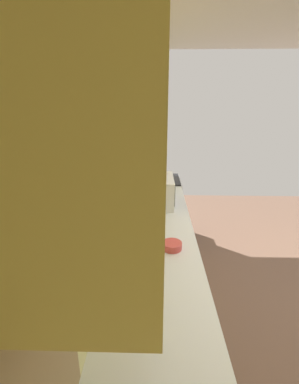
% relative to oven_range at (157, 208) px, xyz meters
% --- Properties ---
extents(ground_plane, '(6.91, 6.91, 0.00)m').
position_rel_oven_range_xyz_m(ground_plane, '(-1.63, -1.22, -0.46)').
color(ground_plane, brown).
extents(wall_back, '(4.44, 0.12, 2.63)m').
position_rel_oven_range_xyz_m(wall_back, '(-1.63, 0.38, 0.86)').
color(wall_back, '#DDD78A').
rests_on(wall_back, ground_plane).
extents(counter_run, '(3.50, 0.64, 0.89)m').
position_rel_oven_range_xyz_m(counter_run, '(-2.04, 0.01, -0.01)').
color(counter_run, '#D1BB66').
rests_on(counter_run, ground_plane).
extents(upper_cabinets, '(2.43, 0.31, 0.70)m').
position_rel_oven_range_xyz_m(upper_cabinets, '(-2.04, 0.16, 1.48)').
color(upper_cabinets, '#DAB665').
extents(oven_range, '(0.59, 0.65, 1.07)m').
position_rel_oven_range_xyz_m(oven_range, '(0.00, 0.00, 0.00)').
color(oven_range, '#B7BABF').
rests_on(oven_range, ground_plane).
extents(microwave, '(0.51, 0.40, 0.30)m').
position_rel_oven_range_xyz_m(microwave, '(-0.90, 0.03, 0.58)').
color(microwave, white).
rests_on(microwave, counter_run).
extents(bowl, '(0.15, 0.15, 0.05)m').
position_rel_oven_range_xyz_m(bowl, '(-1.82, -0.10, 0.46)').
color(bowl, '#D84C47').
rests_on(bowl, counter_run).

